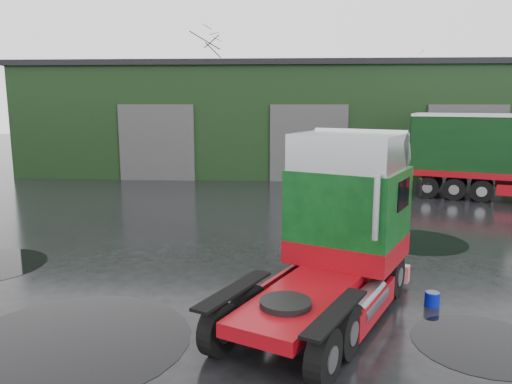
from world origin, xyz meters
The scene contains 9 objects.
ground centered at (0.00, 0.00, 0.00)m, with size 100.00×100.00×0.00m, color black.
warehouse centered at (2.00, 20.00, 3.16)m, with size 32.40×12.40×6.30m.
hero_tractor centered at (1.47, -3.00, 1.79)m, with size 2.44×5.75×3.57m, color #0A3D13, non-canonical shape.
wash_bucket centered at (3.89, -2.11, 0.14)m, with size 0.31×0.31×0.29m, color #061096.
tree_back_a centered at (-6.00, 30.00, 4.75)m, with size 4.40×4.40×9.50m, color black, non-canonical shape.
tree_back_b centered at (10.00, 30.00, 3.75)m, with size 4.40×4.40×7.50m, color black, non-canonical shape.
puddle_0 centered at (-2.89, -4.07, 0.00)m, with size 4.14×4.14×0.01m, color black.
puddle_1 centered at (4.86, 2.72, 0.00)m, with size 2.84×2.84×0.01m, color black.
puddle_3 centered at (4.30, -3.74, 0.00)m, with size 2.42×2.42×0.01m, color black.
Camera 1 is at (0.83, -12.06, 4.19)m, focal length 35.00 mm.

